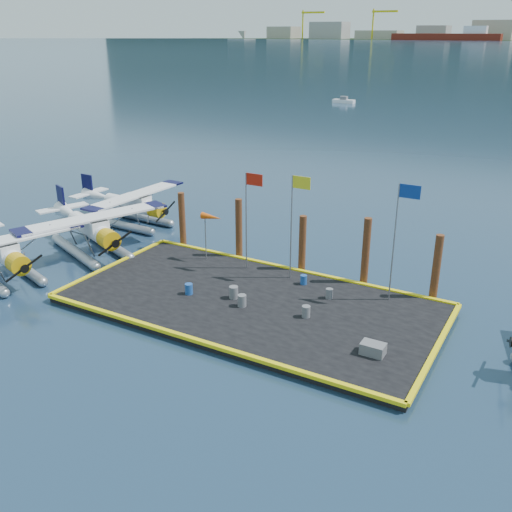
{
  "coord_description": "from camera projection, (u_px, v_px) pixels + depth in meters",
  "views": [
    {
      "loc": [
        14.05,
        -24.11,
        14.1
      ],
      "look_at": [
        -0.8,
        2.0,
        2.15
      ],
      "focal_mm": 40.0,
      "sensor_mm": 36.0,
      "label": 1
    }
  ],
  "objects": [
    {
      "name": "piling_2",
      "position": [
        302.0,
        246.0,
        34.57
      ],
      "size": [
        0.44,
        0.44,
        3.8
      ],
      "primitive_type": "cylinder",
      "color": "#412712",
      "rests_on": "ground"
    },
    {
      "name": "piling_1",
      "position": [
        239.0,
        231.0,
        36.56
      ],
      "size": [
        0.44,
        0.44,
        4.2
      ],
      "primitive_type": "cylinder",
      "color": "#412712",
      "rests_on": "ground"
    },
    {
      "name": "piling_4",
      "position": [
        436.0,
        270.0,
        30.86
      ],
      "size": [
        0.44,
        0.44,
        4.0
      ],
      "primitive_type": "cylinder",
      "color": "#412712",
      "rests_on": "ground"
    },
    {
      "name": "crate",
      "position": [
        373.0,
        349.0,
        25.77
      ],
      "size": [
        1.09,
        0.72,
        0.54
      ],
      "primitive_type": "cube",
      "color": "#5D5D62",
      "rests_on": "dock"
    },
    {
      "name": "seaplane_a",
      "position": [
        3.0,
        255.0,
        34.22
      ],
      "size": [
        8.98,
        9.6,
        3.44
      ],
      "rotation": [
        0.0,
        0.0,
        -1.89
      ],
      "color": "#999EA7",
      "rests_on": "ground"
    },
    {
      "name": "dock",
      "position": [
        251.0,
        304.0,
        31.07
      ],
      "size": [
        20.0,
        10.0,
        0.4
      ],
      "primitive_type": "cube",
      "color": "black",
      "rests_on": "ground"
    },
    {
      "name": "drum_3",
      "position": [
        189.0,
        289.0,
        31.63
      ],
      "size": [
        0.43,
        0.43,
        0.61
      ],
      "primitive_type": "cylinder",
      "color": "#1A4691",
      "rests_on": "dock"
    },
    {
      "name": "dock_bumpers",
      "position": [
        251.0,
        299.0,
        30.96
      ],
      "size": [
        20.25,
        10.25,
        0.18
      ],
      "primitive_type": null,
      "color": "yellow",
      "rests_on": "dock"
    },
    {
      "name": "seaplane_c",
      "position": [
        133.0,
        207.0,
        43.55
      ],
      "size": [
        8.7,
        9.59,
        3.41
      ],
      "rotation": [
        0.0,
        0.0,
        -1.61
      ],
      "color": "#999EA7",
      "rests_on": "ground"
    },
    {
      "name": "drum_0",
      "position": [
        234.0,
        292.0,
        31.12
      ],
      "size": [
        0.49,
        0.49,
        0.69
      ],
      "primitive_type": "cylinder",
      "color": "#5D5D62",
      "rests_on": "dock"
    },
    {
      "name": "drum_5",
      "position": [
        304.0,
        280.0,
        32.89
      ],
      "size": [
        0.39,
        0.39,
        0.55
      ],
      "primitive_type": "cylinder",
      "color": "#1A4691",
      "rests_on": "dock"
    },
    {
      "name": "piling_3",
      "position": [
        366.0,
        254.0,
        32.64
      ],
      "size": [
        0.44,
        0.44,
        4.3
      ],
      "primitive_type": "cylinder",
      "color": "#412712",
      "rests_on": "ground"
    },
    {
      "name": "flagpole_blue",
      "position": [
        399.0,
        226.0,
        29.4
      ],
      "size": [
        1.14,
        0.08,
        6.5
      ],
      "color": "gray",
      "rests_on": "dock"
    },
    {
      "name": "seaplane_b",
      "position": [
        92.0,
        232.0,
        37.93
      ],
      "size": [
        9.52,
        10.07,
        3.65
      ],
      "rotation": [
        0.0,
        0.0,
        -1.95
      ],
      "color": "#999EA7",
      "rests_on": "ground"
    },
    {
      "name": "flagpole_yellow",
      "position": [
        295.0,
        212.0,
        32.22
      ],
      "size": [
        1.14,
        0.08,
        6.2
      ],
      "color": "gray",
      "rests_on": "dock"
    },
    {
      "name": "flagpole_red",
      "position": [
        249.0,
        206.0,
        33.64
      ],
      "size": [
        1.14,
        0.08,
        6.0
      ],
      "color": "gray",
      "rests_on": "dock"
    },
    {
      "name": "windsock",
      "position": [
        211.0,
        218.0,
        35.32
      ],
      "size": [
        1.4,
        0.44,
        3.12
      ],
      "color": "gray",
      "rests_on": "dock"
    },
    {
      "name": "piling_0",
      "position": [
        182.0,
        221.0,
        38.67
      ],
      "size": [
        0.44,
        0.44,
        4.0
      ],
      "primitive_type": "cylinder",
      "color": "#412712",
      "rests_on": "ground"
    },
    {
      "name": "drum_1",
      "position": [
        242.0,
        301.0,
        30.22
      ],
      "size": [
        0.46,
        0.46,
        0.65
      ],
      "primitive_type": "cylinder",
      "color": "#5D5D62",
      "rests_on": "dock"
    },
    {
      "name": "drum_2",
      "position": [
        306.0,
        311.0,
        29.1
      ],
      "size": [
        0.43,
        0.43,
        0.61
      ],
      "primitive_type": "cylinder",
      "color": "#5D5D62",
      "rests_on": "dock"
    },
    {
      "name": "ground",
      "position": [
        251.0,
        307.0,
        31.14
      ],
      "size": [
        4000.0,
        4000.0,
        0.0
      ],
      "primitive_type": "plane",
      "color": "#172B45",
      "rests_on": "ground"
    },
    {
      "name": "drum_4",
      "position": [
        329.0,
        294.0,
        31.15
      ],
      "size": [
        0.39,
        0.39,
        0.56
      ],
      "primitive_type": "cylinder",
      "color": "#5D5D62",
      "rests_on": "dock"
    }
  ]
}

